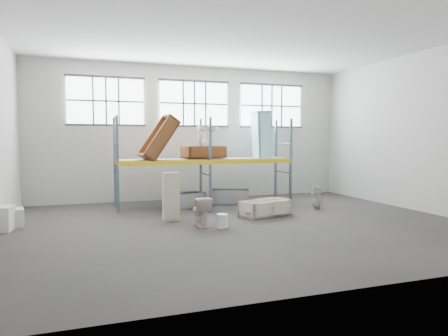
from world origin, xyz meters
name	(u,v)px	position (x,y,z in m)	size (l,w,h in m)	color
floor	(242,226)	(0.00, 0.00, -0.05)	(12.00, 10.00, 0.10)	#403A36
ceiling	(243,31)	(0.00, 0.00, 5.05)	(12.00, 10.00, 0.10)	silver
wall_back	(194,133)	(0.00, 5.05, 2.50)	(12.00, 0.10, 5.00)	#B5B1A8
wall_front	(369,123)	(0.00, -5.05, 2.50)	(12.00, 0.10, 5.00)	#A6A39A
wall_right	(423,132)	(6.05, 0.00, 2.50)	(0.10, 10.00, 5.00)	#A29F96
window_left	(106,101)	(-3.20, 4.94, 3.60)	(2.60, 0.04, 1.60)	white
window_mid	(194,104)	(0.00, 4.94, 3.60)	(2.60, 0.04, 1.60)	white
window_right	(271,106)	(3.20, 4.94, 3.60)	(2.60, 0.04, 1.60)	white
rack_upright_la	(117,164)	(-3.00, 2.90, 1.50)	(0.08, 0.08, 3.00)	slate
rack_upright_lb	(115,162)	(-3.00, 4.10, 1.50)	(0.08, 0.08, 3.00)	slate
rack_upright_ma	(210,162)	(0.00, 2.90, 1.50)	(0.08, 0.08, 3.00)	slate
rack_upright_mb	(201,160)	(0.00, 4.10, 1.50)	(0.08, 0.08, 3.00)	slate
rack_upright_ra	(291,161)	(3.00, 2.90, 1.50)	(0.08, 0.08, 3.00)	slate
rack_upright_rb	(276,159)	(3.00, 4.10, 1.50)	(0.08, 0.08, 3.00)	slate
rack_beam_front	(210,162)	(0.00, 2.90, 1.50)	(6.00, 0.10, 0.14)	yellow
rack_beam_back	(201,160)	(0.00, 4.10, 1.50)	(6.00, 0.10, 0.14)	yellow
shelf_deck	(205,159)	(0.00, 3.50, 1.58)	(5.90, 1.10, 0.03)	gray
wet_patch	(212,208)	(0.00, 2.70, 0.00)	(1.80, 1.80, 0.00)	black
bathtub_beige	(265,208)	(1.08, 0.89, 0.23)	(1.55, 0.73, 0.46)	beige
cistern_spare	(279,207)	(1.39, 0.59, 0.28)	(0.42, 0.20, 0.40)	beige
sink_in_tub	(251,213)	(0.50, 0.60, 0.16)	(0.43, 0.43, 0.15)	#C7AEA4
toilet_beige	(201,211)	(-1.11, 0.16, 0.38)	(0.43, 0.75, 0.76)	silver
cistern_tall	(171,197)	(-1.71, 1.06, 0.67)	(0.43, 0.28, 1.34)	beige
toilet_white	(317,197)	(3.18, 1.42, 0.38)	(0.35, 0.35, 0.77)	silver
steel_tub_left	(185,200)	(-0.84, 3.06, 0.24)	(1.33, 0.62, 0.49)	#9D9FA5
steel_tub_right	(230,197)	(0.86, 3.38, 0.25)	(1.35, 0.63, 0.49)	#989AA1
rust_tub_flat	(204,152)	(-0.06, 3.48, 1.82)	(1.45, 0.68, 0.41)	brown
rust_tub_tilted	(159,138)	(-1.65, 3.27, 2.29)	(1.60, 0.75, 0.45)	brown
sink_on_shelf	(207,144)	(-0.02, 3.20, 2.09)	(0.71, 0.55, 0.63)	silver
blue_tub_upright	(261,136)	(2.20, 3.70, 2.40)	(1.76, 0.83, 0.50)	#8EE1F2
bucket	(222,221)	(-0.66, -0.27, 0.18)	(0.30, 0.30, 0.35)	white
carton_far	(12,218)	(-5.78, 1.60, 0.23)	(0.56, 0.56, 0.47)	beige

